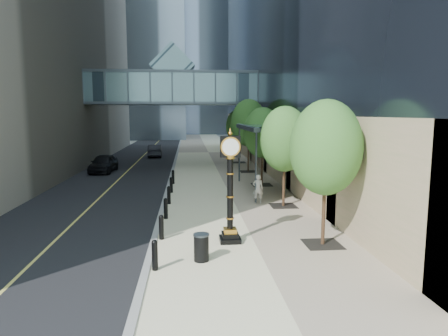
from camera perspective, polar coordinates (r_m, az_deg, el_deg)
The scene contains 14 objects.
ground at distance 12.79m, azimuth 2.45°, elevation -15.86°, with size 320.00×320.00×0.00m, color gray.
road at distance 52.14m, azimuth -11.07°, elevation 2.09°, with size 8.00×180.00×0.02m, color black.
sidewalk at distance 51.92m, azimuth -2.25°, elevation 2.23°, with size 8.00×180.00×0.06m, color beige.
curb at distance 51.87m, azimuth -6.67°, elevation 2.18°, with size 0.25×180.00×0.07m, color gray.
distant_tower_c at distance 134.49m, azimuth -7.31°, elevation 19.56°, with size 22.00×22.00×65.00m, color #8CA0B0.
skywalk at distance 39.71m, azimuth -7.31°, elevation 11.53°, with size 17.00×4.20×5.80m.
entrance_canopy at distance 26.11m, azimuth 6.07°, elevation 5.75°, with size 3.00×8.00×4.38m.
bollard_row at distance 21.15m, azimuth -8.08°, elevation -4.86°, with size 0.20×16.20×0.90m.
street_trees at distance 28.55m, azimuth 5.35°, elevation 5.37°, with size 3.05×28.70×6.27m.
street_clock at distance 15.67m, azimuth 0.88°, elevation -3.84°, with size 0.83×0.83×4.39m.
trash_bin at distance 14.08m, azimuth -3.26°, elevation -11.37°, with size 0.52×0.52×0.90m, color black.
pedestrian at distance 22.64m, azimuth 4.86°, elevation -2.97°, with size 0.61×0.40×1.67m, color #B2ADA3.
car_near at distance 36.23m, azimuth -16.84°, elevation 0.65°, with size 1.84×4.57×1.56m, color black.
car_far at distance 47.60m, azimuth -9.83°, elevation 2.45°, with size 1.51×4.33×1.43m, color black.
Camera 1 is at (-1.56, -11.60, 5.15)m, focal length 32.00 mm.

